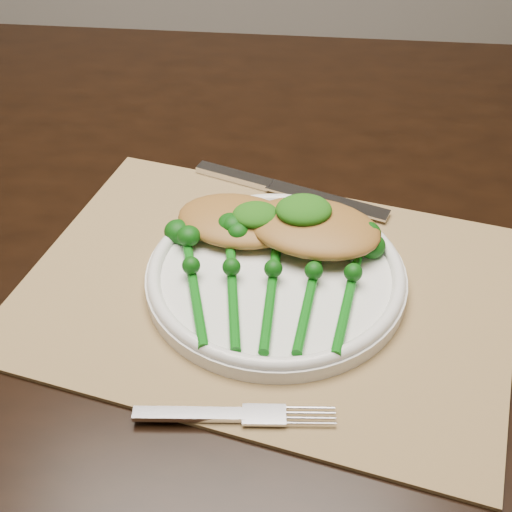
{
  "coord_description": "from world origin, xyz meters",
  "views": [
    {
      "loc": [
        0.09,
        -0.69,
        1.22
      ],
      "look_at": [
        0.11,
        -0.17,
        0.78
      ],
      "focal_mm": 50.0,
      "sensor_mm": 36.0,
      "label": 1
    }
  ],
  "objects_px": {
    "dinner_plate": "(276,275)",
    "chicken_fillet_left": "(237,220)",
    "placemat": "(267,290)",
    "broccolini_bundle": "(271,293)",
    "dining_table": "(220,403)"
  },
  "relations": [
    {
      "from": "dinner_plate",
      "to": "chicken_fillet_left",
      "type": "height_order",
      "value": "chicken_fillet_left"
    },
    {
      "from": "placemat",
      "to": "chicken_fillet_left",
      "type": "distance_m",
      "value": 0.08
    },
    {
      "from": "broccolini_bundle",
      "to": "chicken_fillet_left",
      "type": "bearing_deg",
      "value": 112.31
    },
    {
      "from": "dining_table",
      "to": "dinner_plate",
      "type": "bearing_deg",
      "value": -58.31
    },
    {
      "from": "dining_table",
      "to": "placemat",
      "type": "height_order",
      "value": "placemat"
    },
    {
      "from": "dining_table",
      "to": "dinner_plate",
      "type": "relative_size",
      "value": 6.84
    },
    {
      "from": "chicken_fillet_left",
      "to": "broccolini_bundle",
      "type": "distance_m",
      "value": 0.1
    },
    {
      "from": "placemat",
      "to": "broccolini_bundle",
      "type": "bearing_deg",
      "value": -64.59
    },
    {
      "from": "dining_table",
      "to": "chicken_fillet_left",
      "type": "distance_m",
      "value": 0.41
    },
    {
      "from": "broccolini_bundle",
      "to": "dining_table",
      "type": "bearing_deg",
      "value": 114.1
    },
    {
      "from": "dinner_plate",
      "to": "broccolini_bundle",
      "type": "distance_m",
      "value": 0.03
    },
    {
      "from": "placemat",
      "to": "broccolini_bundle",
      "type": "xyz_separation_m",
      "value": [
        0.0,
        -0.03,
        0.02
      ]
    },
    {
      "from": "dinner_plate",
      "to": "broccolini_bundle",
      "type": "height_order",
      "value": "broccolini_bundle"
    },
    {
      "from": "dinner_plate",
      "to": "broccolini_bundle",
      "type": "xyz_separation_m",
      "value": [
        -0.01,
        -0.03,
        0.01
      ]
    },
    {
      "from": "dinner_plate",
      "to": "broccolini_bundle",
      "type": "bearing_deg",
      "value": -101.3
    }
  ]
}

